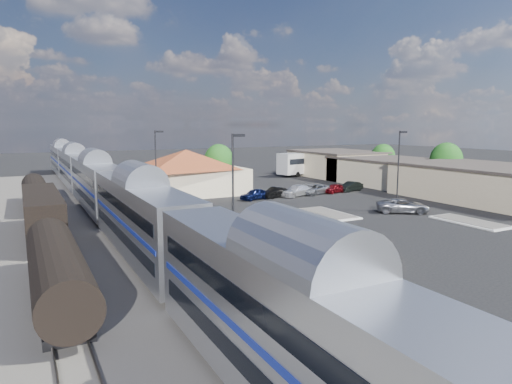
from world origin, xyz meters
name	(u,v)px	position (x,y,z in m)	size (l,w,h in m)	color
ground	(308,221)	(0.00, 0.00, 0.00)	(280.00, 280.00, 0.00)	black
railbed	(77,226)	(-21.00, 8.00, 0.06)	(16.00, 100.00, 0.12)	#4C4944
platform	(174,221)	(-12.00, 6.00, 0.09)	(5.50, 92.00, 0.18)	gray
passenger_train	(96,186)	(-18.00, 15.55, 2.87)	(3.00, 104.00, 5.55)	silver
freight_cars	(43,217)	(-24.00, 4.37, 1.93)	(2.80, 46.00, 4.00)	black
station_depot	(186,171)	(-4.56, 24.00, 3.13)	(18.35, 12.24, 6.20)	beige
buildings_east	(406,173)	(28.00, 14.28, 2.27)	(14.40, 51.40, 4.80)	#C6B28C
traffic_island_south	(328,213)	(4.00, 2.00, 0.10)	(3.30, 7.50, 0.21)	silver
traffic_island_north	(470,222)	(14.00, -8.00, 0.10)	(3.30, 7.50, 0.21)	silver
lamp_plat_s	(234,182)	(-10.90, -6.00, 5.34)	(1.08, 0.25, 9.00)	black
lamp_plat_n	(157,161)	(-10.90, 16.00, 5.34)	(1.08, 0.25, 9.00)	black
lamp_lot	(399,164)	(12.10, 0.00, 5.34)	(1.08, 0.25, 9.00)	black
tree_east_b	(446,160)	(34.00, 12.00, 4.22)	(4.94, 4.94, 6.96)	#382314
tree_east_c	(383,157)	(34.00, 26.00, 3.76)	(4.41, 4.41, 6.21)	#382314
tree_depot	(219,160)	(3.00, 30.00, 4.02)	(4.71, 4.71, 6.63)	#382314
pickup_truck	(358,249)	(-4.40, -12.92, 0.89)	(5.79, 3.49, 1.88)	tan
suv	(403,206)	(11.93, -1.06, 0.79)	(2.64, 5.72, 1.59)	#96989D
coach_bus	(307,162)	(24.00, 36.00, 2.51)	(13.91, 6.13, 4.36)	silver
person_a	(275,259)	(-11.16, -12.81, 1.03)	(0.62, 0.41, 1.71)	#C0D642
person_b	(169,213)	(-12.82, 5.04, 1.11)	(0.91, 0.71, 1.86)	silver
parked_car_a	(255,194)	(1.44, 14.43, 0.71)	(1.68, 4.17, 1.42)	#0B1238
parked_car_b	(275,192)	(4.64, 14.73, 0.70)	(1.48, 4.23, 1.40)	black
parked_car_c	(296,191)	(7.84, 14.43, 0.75)	(2.11, 5.18, 1.50)	silver
parked_car_d	(314,189)	(11.04, 14.73, 0.71)	(2.34, 5.08, 1.41)	gray
parked_car_e	(334,188)	(14.24, 14.43, 0.66)	(1.55, 3.85, 1.31)	maroon
parked_car_f	(351,186)	(17.44, 14.73, 0.70)	(1.48, 4.25, 1.40)	black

